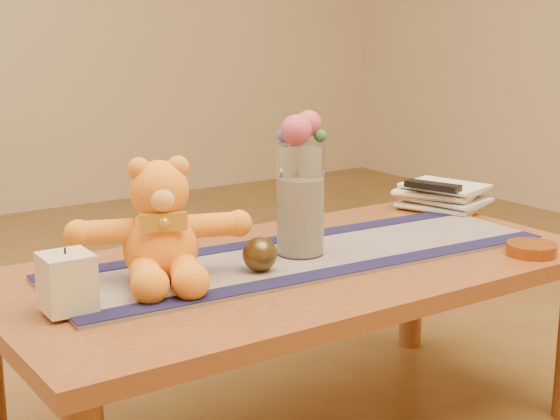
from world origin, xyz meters
TOP-DOWN VIEW (x-y plane):
  - coffee_table_top at (0.00, 0.00)m, footprint 1.40×0.70m
  - table_leg_br at (0.64, 0.29)m, footprint 0.07×0.07m
  - persian_runner at (0.03, 0.02)m, footprint 1.22×0.42m
  - runner_border_near at (0.02, -0.13)m, footprint 1.20×0.13m
  - runner_border_far at (0.04, 0.16)m, footprint 1.20×0.13m
  - teddy_bear at (-0.32, 0.05)m, footprint 0.44×0.40m
  - pillar_candle at (-0.56, -0.03)m, footprint 0.10×0.10m
  - candle_wick at (-0.56, -0.03)m, footprint 0.00×0.00m
  - glass_vase at (0.03, 0.03)m, footprint 0.11×0.11m
  - potpourri_fill at (0.03, 0.03)m, footprint 0.09×0.09m
  - rose_left at (0.01, 0.02)m, footprint 0.07×0.07m
  - rose_right at (0.05, 0.03)m, footprint 0.06×0.06m
  - blue_flower_back at (0.04, 0.06)m, footprint 0.04×0.04m
  - blue_flower_side at (-0.00, 0.05)m, footprint 0.04×0.04m
  - leaf_sprig at (0.07, 0.01)m, footprint 0.03×0.03m
  - bronze_ball at (-0.12, -0.03)m, footprint 0.08×0.08m
  - book_bottom at (0.58, 0.17)m, footprint 0.24×0.27m
  - book_lower at (0.58, 0.16)m, footprint 0.21×0.26m
  - book_upper at (0.57, 0.17)m, footprint 0.24×0.27m
  - book_top at (0.58, 0.17)m, footprint 0.22×0.26m
  - tv_remote at (0.58, 0.16)m, footprint 0.09×0.17m
  - amber_dish at (0.49, -0.27)m, footprint 0.13×0.13m

SIDE VIEW (x-z plane):
  - table_leg_br at x=0.64m, z-range 0.00..0.41m
  - coffee_table_top at x=0.00m, z-range 0.41..0.45m
  - persian_runner at x=0.03m, z-range 0.45..0.46m
  - runner_border_near at x=0.02m, z-range 0.46..0.46m
  - runner_border_far at x=0.04m, z-range 0.46..0.46m
  - book_bottom at x=0.58m, z-range 0.45..0.47m
  - amber_dish at x=0.49m, z-range 0.45..0.48m
  - book_lower at x=0.58m, z-range 0.47..0.49m
  - bronze_ball at x=-0.12m, z-range 0.46..0.53m
  - book_upper at x=0.57m, z-range 0.49..0.51m
  - pillar_candle at x=-0.56m, z-range 0.46..0.57m
  - book_top at x=0.58m, z-range 0.51..0.53m
  - tv_remote at x=0.58m, z-range 0.53..0.54m
  - potpourri_fill at x=0.03m, z-range 0.46..0.64m
  - candle_wick at x=-0.56m, z-range 0.57..0.58m
  - teddy_bear at x=-0.32m, z-range 0.46..0.70m
  - glass_vase at x=0.03m, z-range 0.46..0.72m
  - leaf_sprig at x=0.07m, z-range 0.72..0.75m
  - blue_flower_side at x=0.00m, z-range 0.72..0.76m
  - blue_flower_back at x=0.04m, z-range 0.72..0.77m
  - rose_left at x=0.01m, z-range 0.72..0.79m
  - rose_right at x=0.05m, z-range 0.73..0.79m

